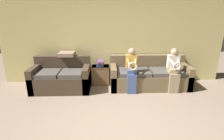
{
  "coord_description": "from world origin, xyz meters",
  "views": [
    {
      "loc": [
        -0.21,
        -2.41,
        2.08
      ],
      "look_at": [
        -0.07,
        1.68,
        0.74
      ],
      "focal_mm": 28.0,
      "sensor_mm": 36.0,
      "label": 1
    }
  ],
  "objects": [
    {
      "name": "child_right_seated",
      "position": [
        1.59,
        1.99,
        0.66
      ],
      "size": [
        0.31,
        0.38,
        1.19
      ],
      "color": "tan",
      "rests_on": "ground_plane"
    },
    {
      "name": "throw_pillow",
      "position": [
        -1.34,
        2.52,
        0.96
      ],
      "size": [
        0.44,
        0.44,
        0.1
      ],
      "color": "gray",
      "rests_on": "couch_side"
    },
    {
      "name": "couch_side",
      "position": [
        -1.48,
        2.23,
        0.34
      ],
      "size": [
        1.58,
        0.86,
        0.91
      ],
      "color": "#473828",
      "rests_on": "ground_plane"
    },
    {
      "name": "couch_main",
      "position": [
        1.03,
        2.36,
        0.32
      ],
      "size": [
        2.24,
        0.9,
        0.88
      ],
      "color": "brown",
      "rests_on": "ground_plane"
    },
    {
      "name": "side_shelf",
      "position": [
        -0.39,
        2.59,
        0.29
      ],
      "size": [
        0.54,
        0.4,
        0.57
      ],
      "color": "brown",
      "rests_on": "ground_plane"
    },
    {
      "name": "wall_back",
      "position": [
        0.0,
        2.84,
        1.27
      ],
      "size": [
        6.7,
        0.06,
        2.55
      ],
      "color": "#DBCC7F",
      "rests_on": "ground_plane"
    },
    {
      "name": "child_left_seated",
      "position": [
        0.46,
        1.99,
        0.67
      ],
      "size": [
        0.29,
        0.38,
        1.2
      ],
      "color": "#475B8E",
      "rests_on": "ground_plane"
    },
    {
      "name": "book_stack",
      "position": [
        -0.39,
        2.58,
        0.65
      ],
      "size": [
        0.22,
        0.33,
        0.17
      ],
      "color": "#33569E",
      "rests_on": "side_shelf"
    }
  ]
}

